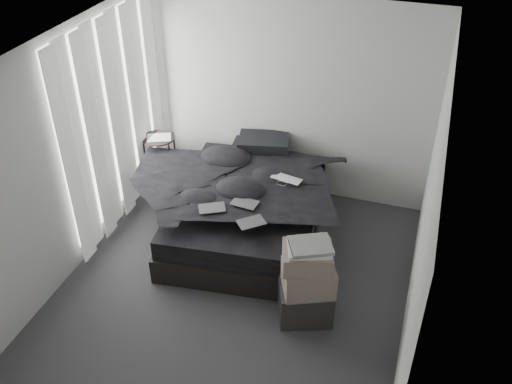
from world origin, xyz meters
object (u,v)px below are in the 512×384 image
(box_lower, at_px, (305,302))
(side_stand, at_px, (161,164))
(laptop, at_px, (284,176))
(bed, at_px, (249,220))

(box_lower, bearing_deg, side_stand, 145.17)
(side_stand, relative_size, box_lower, 1.49)
(box_lower, bearing_deg, laptop, 115.36)
(bed, relative_size, side_stand, 2.88)
(laptop, relative_size, side_stand, 0.46)
(side_stand, xyz_separation_m, box_lower, (2.39, -1.66, -0.20))
(side_stand, bearing_deg, laptop, -12.84)
(bed, relative_size, box_lower, 4.29)
(bed, bearing_deg, box_lower, -55.89)
(laptop, distance_m, box_lower, 1.52)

